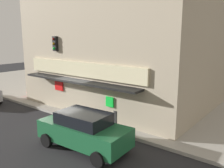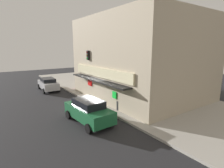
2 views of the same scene
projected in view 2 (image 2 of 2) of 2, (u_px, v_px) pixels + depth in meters
The scene contains 10 objects.
ground_plane at pixel (92, 105), 17.02m from camera, with size 63.72×63.72×0.00m, color #232326.
sidewalk at pixel (135, 95), 20.04m from camera, with size 42.48×10.87×0.17m, color #A39E93.
corner_building at pixel (140, 58), 19.14m from camera, with size 12.43×10.87×8.23m.
traffic_light at pixel (90, 67), 18.36m from camera, with size 0.32×0.58×5.10m.
fire_hydrant at pixel (77, 86), 22.92m from camera, with size 0.52×0.28×0.76m.
trash_can at pixel (120, 105), 15.12m from camera, with size 0.55×0.55×0.79m, color #2D2D2D.
pedestrian at pixel (97, 86), 20.03m from camera, with size 0.60×0.58×1.76m.
potted_plant_by_doorway at pixel (122, 97), 16.88m from camera, with size 0.72×0.72×1.04m.
parked_car_green at pixel (89, 111), 12.95m from camera, with size 4.43×2.23×1.71m.
parked_car_silver at pixel (48, 84), 22.66m from camera, with size 4.39×2.12×1.57m.
Camera 2 is at (14.44, -7.74, 5.36)m, focal length 28.67 mm.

